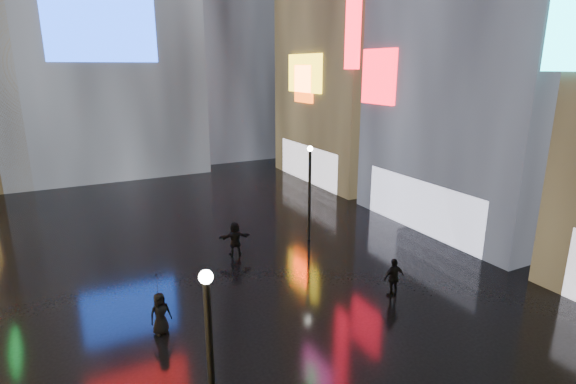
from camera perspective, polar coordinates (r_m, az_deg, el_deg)
ground at (r=24.15m, az=-8.76°, el=-6.88°), size 140.00×140.00×0.00m
building_right_far at (r=38.99m, az=9.60°, el=22.53°), size 10.28×12.00×28.00m
lamp_near at (r=10.54m, az=-9.79°, el=-20.90°), size 0.30×0.30×5.20m
lamp_far at (r=23.96m, az=2.76°, el=0.55°), size 0.30×0.30×5.20m
pedestrian_3 at (r=19.22m, az=13.29°, el=-10.53°), size 0.99×0.43×1.67m
pedestrian_4 at (r=17.00m, az=-15.91°, el=-14.62°), size 0.83×0.62×1.56m
pedestrian_5 at (r=22.73m, az=-6.73°, el=-5.92°), size 1.67×0.80×1.73m
umbrella_2 at (r=16.45m, az=-16.22°, el=-11.06°), size 1.21×1.21×0.81m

